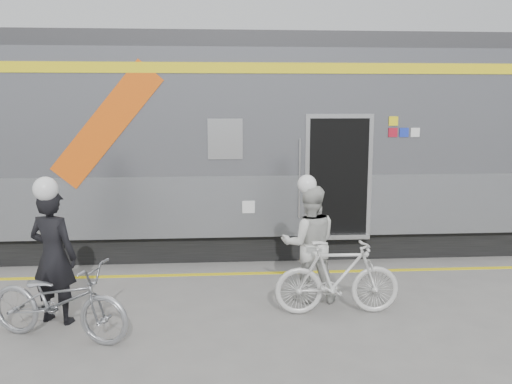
{
  "coord_description": "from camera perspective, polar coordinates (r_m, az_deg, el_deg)",
  "views": [
    {
      "loc": [
        -1.29,
        -6.67,
        2.9
      ],
      "look_at": [
        -0.69,
        1.6,
        1.5
      ],
      "focal_mm": 38.0,
      "sensor_mm": 36.0,
      "label": 1
    }
  ],
  "objects": [
    {
      "name": "woman",
      "position": [
        7.92,
        5.64,
        -5.42
      ],
      "size": [
        0.84,
        0.66,
        1.71
      ],
      "primitive_type": "imported",
      "rotation": [
        0.0,
        0.0,
        3.13
      ],
      "color": "silver",
      "rests_on": "ground"
    },
    {
      "name": "ground",
      "position": [
        7.38,
        6.43,
        -13.6
      ],
      "size": [
        90.0,
        90.0,
        0.0
      ],
      "primitive_type": "plane",
      "color": "slate",
      "rests_on": "ground"
    },
    {
      "name": "man",
      "position": [
        7.58,
        -20.55,
        -6.38
      ],
      "size": [
        0.76,
        0.62,
        1.79
      ],
      "primitive_type": "imported",
      "rotation": [
        0.0,
        0.0,
        2.81
      ],
      "color": "black",
      "rests_on": "ground"
    },
    {
      "name": "helmet_woman",
      "position": [
        7.73,
        5.76,
        1.69
      ],
      "size": [
        0.27,
        0.27,
        0.27
      ],
      "primitive_type": "sphere",
      "color": "white",
      "rests_on": "woman"
    },
    {
      "name": "helmet_man",
      "position": [
        7.37,
        -21.02,
        1.49
      ],
      "size": [
        0.31,
        0.31,
        0.31
      ],
      "primitive_type": "sphere",
      "color": "white",
      "rests_on": "man"
    },
    {
      "name": "bicycle_right",
      "position": [
        7.56,
        8.58,
        -8.89
      ],
      "size": [
        1.73,
        0.51,
        1.04
      ],
      "primitive_type": "imported",
      "rotation": [
        0.0,
        0.0,
        1.56
      ],
      "color": "silver",
      "rests_on": "ground"
    },
    {
      "name": "safety_strip",
      "position": [
        9.37,
        4.01,
        -8.44
      ],
      "size": [
        24.0,
        0.12,
        0.01
      ],
      "primitive_type": "cube",
      "color": "yellow",
      "rests_on": "ground"
    },
    {
      "name": "bicycle_left",
      "position": [
        7.14,
        -20.04,
        -10.71
      ],
      "size": [
        1.98,
        1.24,
        0.98
      ],
      "primitive_type": "imported",
      "rotation": [
        0.0,
        0.0,
        1.23
      ],
      "color": "#989A9F",
      "rests_on": "ground"
    },
    {
      "name": "train",
      "position": [
        10.9,
        -4.4,
        5.1
      ],
      "size": [
        24.0,
        3.17,
        4.1
      ],
      "color": "black",
      "rests_on": "ground"
    }
  ]
}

